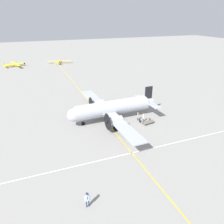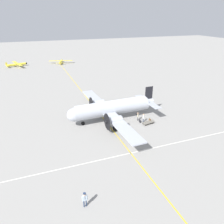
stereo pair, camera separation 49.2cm
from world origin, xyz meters
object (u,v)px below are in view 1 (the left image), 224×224
ramp_agent (138,115)px  passenger_boarding (143,117)px  crew_foreground (87,198)px  baggage_cart (148,122)px  light_aircraft_taxiing (59,62)px  suitcase_near_door (140,121)px  light_aircraft_distant (15,65)px  airliner_main (110,108)px  suitcase_upright_spare (150,120)px

ramp_agent → passenger_boarding: bearing=59.6°
passenger_boarding → crew_foreground: bearing=-17.8°
ramp_agent → baggage_cart: (1.94, 1.18, -0.74)m
crew_foreground → light_aircraft_taxiing: 76.84m
suitcase_near_door → light_aircraft_distant: 64.69m
light_aircraft_distant → light_aircraft_taxiing: 17.03m
airliner_main → light_aircraft_distant: size_ratio=2.37×
light_aircraft_taxiing → airliner_main: bearing=-164.4°
suitcase_upright_spare → light_aircraft_distant: bearing=-158.3°
light_aircraft_distant → light_aircraft_taxiing: (-0.01, 17.03, -0.05)m
suitcase_upright_spare → passenger_boarding: bearing=-101.0°
suitcase_near_door → suitcase_upright_spare: suitcase_upright_spare is taller
suitcase_near_door → light_aircraft_distant: (-60.70, -22.36, 0.60)m
suitcase_upright_spare → baggage_cart: bearing=-45.9°
airliner_main → passenger_boarding: (3.02, 5.54, -1.43)m
suitcase_upright_spare → light_aircraft_distant: light_aircraft_distant is taller
crew_foreground → suitcase_near_door: size_ratio=3.40×
suitcase_near_door → airliner_main: bearing=-120.7°
suitcase_upright_spare → light_aircraft_distant: size_ratio=0.06×
light_aircraft_taxiing → suitcase_upright_spare: bearing=-158.0°
ramp_agent → baggage_cart: 2.39m
passenger_boarding → light_aircraft_taxiing: 61.10m
airliner_main → ramp_agent: bearing=155.5°
ramp_agent → light_aircraft_taxiing: size_ratio=0.17×
ramp_agent → light_aircraft_taxiing: light_aircraft_taxiing is taller
suitcase_near_door → light_aircraft_taxiing: light_aircraft_taxiing is taller
airliner_main → light_aircraft_taxiing: 57.81m
crew_foreground → suitcase_near_door: crew_foreground is taller
baggage_cart → light_aircraft_taxiing: (-61.75, -6.50, 0.52)m
passenger_boarding → ramp_agent: size_ratio=1.05×
airliner_main → light_aircraft_taxiing: bearing=-91.7°
suitcase_near_door → suitcase_upright_spare: bearing=79.5°
ramp_agent → suitcase_near_door: 1.18m
passenger_boarding → ramp_agent: (-1.01, -0.63, -0.05)m
baggage_cart → light_aircraft_distant: size_ratio=0.22×
airliner_main → passenger_boarding: size_ratio=14.62×
passenger_boarding → suitcase_upright_spare: bearing=105.6°
passenger_boarding → light_aircraft_distant: (-60.81, -22.98, -0.21)m
crew_foreground → baggage_cart: bearing=-141.4°
baggage_cart → light_aircraft_taxiing: size_ratio=0.25×
airliner_main → baggage_cart: bearing=144.8°
baggage_cart → ramp_agent: bearing=-68.7°
ramp_agent → baggage_cart: size_ratio=0.69×
passenger_boarding → light_aircraft_taxiing: bearing=-147.8°
passenger_boarding → baggage_cart: (0.94, 0.54, -0.78)m
light_aircraft_taxiing → ramp_agent: bearing=-159.7°
airliner_main → light_aircraft_taxiing: (-57.79, -0.42, -1.69)m
crew_foreground → baggage_cart: crew_foreground is taller
baggage_cart → light_aircraft_distant: 66.08m
baggage_cart → light_aircraft_taxiing: 62.09m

